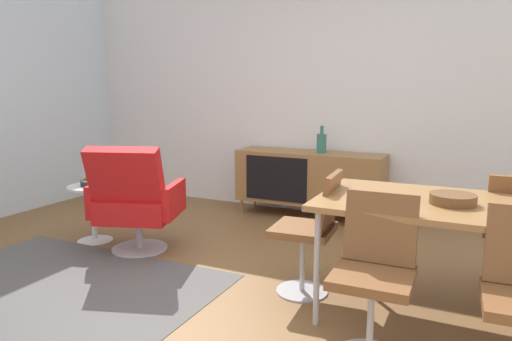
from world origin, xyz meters
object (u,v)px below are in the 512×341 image
(vase_cobalt, at_px, (322,143))
(fruit_bowl, at_px, (92,182))
(dining_chair_near_window, at_px, (312,228))
(lounge_chair_red, at_px, (135,199))
(side_table_round, at_px, (93,207))
(sideboard, at_px, (309,178))
(dining_table, at_px, (457,210))
(wooden_bowl_on_table, at_px, (453,199))
(dining_chair_front_left, at_px, (375,270))

(vase_cobalt, distance_m, fruit_bowl, 2.33)
(dining_chair_near_window, bearing_deg, lounge_chair_red, 175.19)
(lounge_chair_red, height_order, side_table_round, lounge_chair_red)
(dining_chair_near_window, xyz_separation_m, lounge_chair_red, (-1.63, 0.14, -0.00))
(sideboard, distance_m, lounge_chair_red, 1.96)
(lounge_chair_red, xyz_separation_m, side_table_round, (-0.56, 0.08, -0.15))
(dining_table, distance_m, wooden_bowl_on_table, 0.09)
(sideboard, bearing_deg, dining_chair_near_window, -70.25)
(wooden_bowl_on_table, height_order, lounge_chair_red, lounge_chair_red)
(side_table_round, bearing_deg, lounge_chair_red, -8.43)
(dining_chair_near_window, bearing_deg, sideboard, 109.75)
(sideboard, bearing_deg, fruit_bowl, -133.36)
(vase_cobalt, bearing_deg, fruit_bowl, -135.65)
(sideboard, xyz_separation_m, wooden_bowl_on_table, (1.52, -1.88, 0.33))
(sideboard, distance_m, wooden_bowl_on_table, 2.45)
(lounge_chair_red, bearing_deg, vase_cobalt, 57.16)
(sideboard, height_order, dining_table, dining_table)
(fruit_bowl, bearing_deg, wooden_bowl_on_table, -4.97)
(side_table_round, bearing_deg, sideboard, 46.64)
(vase_cobalt, xyz_separation_m, wooden_bowl_on_table, (1.40, -1.89, -0.06))
(dining_table, height_order, fruit_bowl, dining_table)
(vase_cobalt, height_order, wooden_bowl_on_table, vase_cobalt)
(sideboard, height_order, lounge_chair_red, lounge_chair_red)
(dining_chair_near_window, relative_size, side_table_round, 1.65)
(sideboard, distance_m, dining_chair_front_left, 2.68)
(vase_cobalt, distance_m, dining_table, 2.33)
(vase_cobalt, height_order, fruit_bowl, vase_cobalt)
(sideboard, xyz_separation_m, fruit_bowl, (-1.53, -1.62, 0.12))
(wooden_bowl_on_table, xyz_separation_m, lounge_chair_red, (-2.49, 0.18, -0.30))
(dining_chair_front_left, relative_size, fruit_bowl, 4.28)
(sideboard, bearing_deg, wooden_bowl_on_table, -51.03)
(dining_table, xyz_separation_m, dining_chair_front_left, (-0.35, -0.56, -0.23))
(dining_table, bearing_deg, dining_chair_front_left, -122.15)
(sideboard, relative_size, dining_chair_near_window, 1.87)
(vase_cobalt, height_order, dining_chair_near_window, vase_cobalt)
(vase_cobalt, bearing_deg, wooden_bowl_on_table, -53.51)
(dining_table, distance_m, dining_chair_near_window, 0.92)
(wooden_bowl_on_table, bearing_deg, lounge_chair_red, 175.81)
(sideboard, height_order, dining_chair_front_left, dining_chair_front_left)
(sideboard, height_order, dining_chair_near_window, dining_chair_near_window)
(dining_chair_front_left, bearing_deg, side_table_round, 163.98)
(side_table_round, relative_size, fruit_bowl, 2.60)
(dining_table, distance_m, dining_chair_front_left, 0.70)
(vase_cobalt, relative_size, fruit_bowl, 1.44)
(vase_cobalt, height_order, dining_table, vase_cobalt)
(dining_table, distance_m, fruit_bowl, 3.09)
(vase_cobalt, xyz_separation_m, fruit_bowl, (-1.66, -1.62, -0.27))
(vase_cobalt, relative_size, lounge_chair_red, 0.30)
(dining_table, bearing_deg, dining_chair_near_window, 179.73)
(wooden_bowl_on_table, distance_m, dining_chair_near_window, 0.92)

